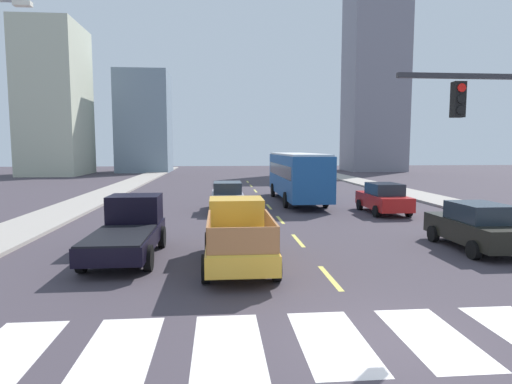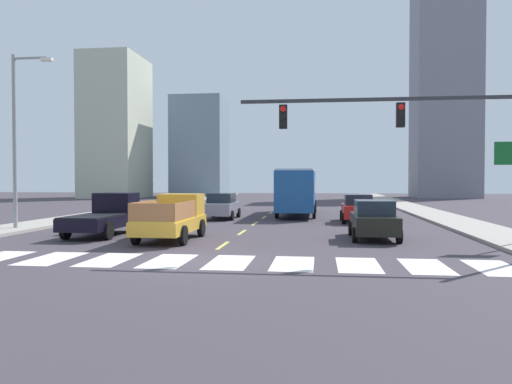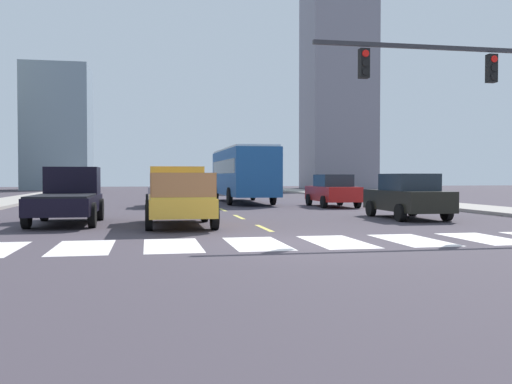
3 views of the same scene
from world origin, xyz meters
name	(u,v)px [view 1 (image 1 of 3)]	position (x,y,z in m)	size (l,w,h in m)	color
ground_plane	(383,339)	(0.00, 0.00, 0.00)	(160.00, 160.00, 0.00)	#3F3740
sidewalk_right	(460,205)	(12.01, 18.00, 0.07)	(2.96, 110.00, 0.15)	#A1988F
sidewalk_left	(67,210)	(-12.01, 18.00, 0.07)	(2.96, 110.00, 0.15)	#A1988F
crosswalk_stripe_1	(6,354)	(-7.02, 0.00, 0.00)	(1.30, 2.88, 0.01)	silver
crosswalk_stripe_2	(119,349)	(-5.01, 0.00, 0.00)	(1.30, 2.88, 0.01)	silver
crosswalk_stripe_3	(228,345)	(-3.01, 0.00, 0.00)	(1.30, 2.88, 0.01)	silver
crosswalk_stripe_4	(332,341)	(-1.00, 0.00, 0.00)	(1.30, 2.88, 0.01)	silver
crosswalk_stripe_5	(432,337)	(1.00, 0.00, 0.00)	(1.30, 2.88, 0.01)	silver
lane_dash_0	(330,278)	(0.00, 4.00, 0.00)	(0.16, 2.40, 0.01)	#D3C454
lane_dash_1	(298,240)	(0.00, 9.00, 0.00)	(0.16, 2.40, 0.01)	#D3C454
lane_dash_2	(280,220)	(0.00, 14.00, 0.00)	(0.16, 2.40, 0.01)	#D3C454
lane_dash_3	(269,207)	(0.00, 19.00, 0.00)	(0.16, 2.40, 0.01)	#D3C454
lane_dash_4	(261,198)	(0.00, 24.00, 0.00)	(0.16, 2.40, 0.01)	#D3C454
lane_dash_5	(255,191)	(0.00, 29.00, 0.00)	(0.16, 2.40, 0.01)	#D3C454
lane_dash_6	(251,186)	(0.00, 34.00, 0.00)	(0.16, 2.40, 0.01)	#D3C454
lane_dash_7	(248,182)	(0.00, 39.00, 0.00)	(0.16, 2.40, 0.01)	#D3C454
pickup_stakebed	(238,234)	(-2.55, 5.83, 0.94)	(2.18, 5.20, 1.96)	gold
pickup_dark	(129,229)	(-6.26, 7.21, 0.92)	(2.18, 5.20, 1.96)	black
city_bus	(297,173)	(2.20, 21.29, 1.95)	(2.72, 10.80, 3.32)	#1E5194
sedan_near_right	(383,198)	(6.13, 15.70, 0.86)	(2.02, 4.40, 1.72)	red
sedan_far	(477,226)	(6.19, 6.92, 0.86)	(2.02, 4.40, 1.72)	black
sedan_near_left	(227,197)	(-2.65, 17.35, 0.86)	(2.02, 4.40, 1.72)	gray
tower_tall_centre	(375,75)	(21.53, 59.73, 15.03)	(8.69, 7.73, 30.06)	gray
block_mid_left	(144,123)	(-14.31, 59.81, 7.49)	(7.64, 7.94, 14.99)	gray
block_mid_right	(55,101)	(-25.02, 53.41, 9.99)	(7.41, 10.09, 19.98)	beige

